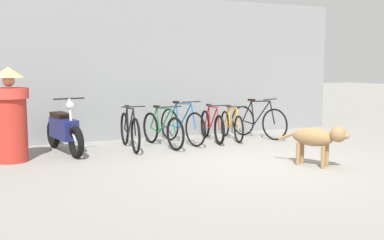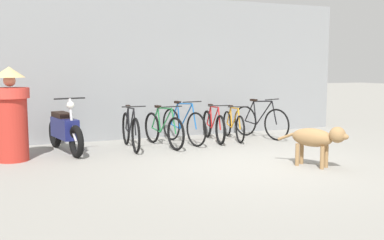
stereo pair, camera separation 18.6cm
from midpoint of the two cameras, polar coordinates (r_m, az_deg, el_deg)
ground_plane at (r=7.61m, az=9.23°, el=-5.74°), size 60.00×60.00×0.00m
shop_wall_back at (r=10.67m, az=-0.84°, el=6.63°), size 8.39×0.20×3.22m
bicycle_0 at (r=9.06m, az=-7.23°, el=-1.35°), size 0.46×1.71×0.89m
bicycle_1 at (r=9.25m, az=-3.10°, el=-1.21°), size 0.46×1.70×0.87m
bicycle_2 at (r=9.62m, az=-0.58°, el=-0.71°), size 0.48×1.69×0.93m
bicycle_3 at (r=9.95m, az=3.27°, el=-0.74°), size 0.46×1.66×0.83m
bicycle_4 at (r=10.18m, az=5.79°, el=-0.64°), size 0.46×1.59×0.79m
bicycle_5 at (r=10.49m, az=9.16°, el=-0.19°), size 0.60×1.60×0.92m
motorcycle at (r=8.92m, az=-15.28°, el=-1.27°), size 0.59×1.86×1.07m
stray_dog at (r=7.62m, az=16.28°, el=-2.24°), size 0.70×1.10×0.70m
person_in_robes at (r=8.35m, az=-21.41°, el=0.71°), size 0.72×0.72×1.64m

